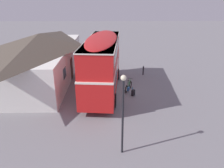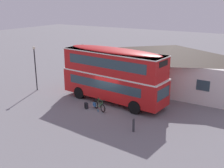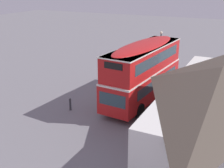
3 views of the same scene
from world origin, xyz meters
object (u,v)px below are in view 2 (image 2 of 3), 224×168
(street_lamp, at_px, (35,63))
(double_decker_bus, at_px, (113,73))
(touring_bicycle, at_px, (99,106))
(backpack_on_ground, at_px, (86,105))
(kerb_bollard, at_px, (134,125))
(water_bottle_blue_sports, at_px, (98,111))

(street_lamp, bearing_deg, double_decker_bus, 8.27)
(touring_bicycle, bearing_deg, backpack_on_ground, -163.88)
(double_decker_bus, bearing_deg, kerb_bollard, -45.18)
(kerb_bollard, bearing_deg, water_bottle_blue_sports, 158.71)
(touring_bicycle, height_order, backpack_on_ground, touring_bicycle)
(street_lamp, relative_size, kerb_bollard, 4.54)
(backpack_on_ground, bearing_deg, kerb_bollard, -17.48)
(touring_bicycle, bearing_deg, water_bottle_blue_sports, -62.71)
(street_lamp, bearing_deg, touring_bicycle, -7.48)
(double_decker_bus, height_order, backpack_on_ground, double_decker_bus)
(backpack_on_ground, bearing_deg, street_lamp, 169.11)
(backpack_on_ground, xyz_separation_m, kerb_bollard, (5.28, -1.66, 0.21))
(double_decker_bus, relative_size, kerb_bollard, 10.16)
(kerb_bollard, bearing_deg, backpack_on_ground, 162.52)
(water_bottle_blue_sports, distance_m, kerb_bollard, 4.34)
(touring_bicycle, distance_m, street_lamp, 8.64)
(touring_bicycle, xyz_separation_m, water_bottle_blue_sports, (0.20, -0.40, -0.26))
(double_decker_bus, height_order, street_lamp, double_decker_bus)
(double_decker_bus, bearing_deg, water_bottle_blue_sports, -85.94)
(double_decker_bus, distance_m, touring_bicycle, 3.22)
(double_decker_bus, relative_size, street_lamp, 2.24)
(backpack_on_ground, distance_m, kerb_bollard, 5.54)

